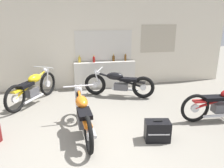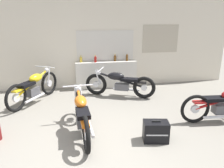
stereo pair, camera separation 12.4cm
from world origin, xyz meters
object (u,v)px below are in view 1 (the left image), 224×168
at_px(bottle_center, 114,58).
at_px(hard_case_black, 157,131).
at_px(motorcycle_yellow, 33,88).
at_px(bottle_left_center, 94,59).
at_px(motorcycle_orange, 83,114).
at_px(motorcycle_black, 119,84).
at_px(bottle_right_center, 125,57).
at_px(bottle_leftmost, 79,59).

distance_m(bottle_center, hard_case_black, 3.50).
bearing_deg(motorcycle_yellow, bottle_left_center, 27.24).
distance_m(bottle_left_center, motorcycle_yellow, 2.05).
distance_m(bottle_center, motorcycle_orange, 3.17).
bearing_deg(motorcycle_black, motorcycle_orange, -121.19).
bearing_deg(motorcycle_yellow, hard_case_black, -43.74).
relative_size(bottle_right_center, motorcycle_black, 0.14).
bearing_deg(bottle_center, bottle_left_center, -173.91).
relative_size(bottle_right_center, hard_case_black, 0.53).
xyz_separation_m(bottle_right_center, hard_case_black, (-0.25, -3.39, -0.79)).
relative_size(bottle_center, hard_case_black, 0.46).
bearing_deg(motorcycle_orange, bottle_leftmost, 87.66).
bearing_deg(motorcycle_yellow, bottle_center, 22.06).
height_order(motorcycle_orange, motorcycle_yellow, motorcycle_yellow).
bearing_deg(bottle_right_center, motorcycle_yellow, -161.13).
bearing_deg(bottle_left_center, bottle_right_center, 2.68).
xyz_separation_m(bottle_center, bottle_right_center, (0.39, -0.02, 0.02)).
xyz_separation_m(bottle_center, motorcycle_yellow, (-2.41, -0.98, -0.54)).
relative_size(motorcycle_yellow, hard_case_black, 3.48).
xyz_separation_m(bottle_leftmost, hard_case_black, (1.23, -3.42, -0.76)).
bearing_deg(motorcycle_orange, motorcycle_yellow, 122.24).
relative_size(bottle_center, motorcycle_yellow, 0.13).
xyz_separation_m(motorcycle_yellow, hard_case_black, (2.55, -2.44, -0.23)).
distance_m(motorcycle_black, motorcycle_orange, 2.26).
bearing_deg(motorcycle_orange, bottle_center, 67.22).
distance_m(bottle_left_center, bottle_center, 0.65).
xyz_separation_m(motorcycle_orange, hard_case_black, (1.35, -0.53, -0.22)).
distance_m(bottle_right_center, hard_case_black, 3.49).
distance_m(motorcycle_orange, hard_case_black, 1.46).
bearing_deg(motorcycle_black, hard_case_black, -85.90).
relative_size(bottle_center, motorcycle_orange, 0.12).
relative_size(motorcycle_black, motorcycle_orange, 0.97).
relative_size(bottle_left_center, motorcycle_yellow, 0.13).
relative_size(bottle_left_center, bottle_center, 0.97).
relative_size(bottle_left_center, hard_case_black, 0.45).
height_order(bottle_center, motorcycle_orange, bottle_center).
relative_size(motorcycle_black, motorcycle_yellow, 1.10).
bearing_deg(bottle_right_center, motorcycle_black, -114.81).
xyz_separation_m(bottle_center, hard_case_black, (0.14, -3.41, -0.77)).
relative_size(bottle_leftmost, bottle_left_center, 0.96).
bearing_deg(bottle_center, hard_case_black, -87.73).
bearing_deg(bottle_left_center, bottle_leftmost, 169.75).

